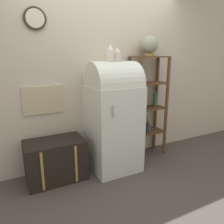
{
  "coord_description": "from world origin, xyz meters",
  "views": [
    {
      "loc": [
        -1.35,
        -2.37,
        1.6
      ],
      "look_at": [
        -0.02,
        0.23,
        0.84
      ],
      "focal_mm": 35.0,
      "sensor_mm": 36.0,
      "label": 1
    }
  ],
  "objects_px": {
    "globe": "(150,45)",
    "vase_center": "(118,55)",
    "suitcase_trunk": "(56,160)",
    "refrigerator": "(113,115)",
    "vase_left": "(110,53)"
  },
  "relations": [
    {
      "from": "suitcase_trunk",
      "to": "refrigerator",
      "type": "bearing_deg",
      "value": -3.99
    },
    {
      "from": "globe",
      "to": "vase_left",
      "type": "bearing_deg",
      "value": -166.81
    },
    {
      "from": "refrigerator",
      "to": "globe",
      "type": "relative_size",
      "value": 5.1
    },
    {
      "from": "suitcase_trunk",
      "to": "globe",
      "type": "relative_size",
      "value": 2.51
    },
    {
      "from": "globe",
      "to": "refrigerator",
      "type": "bearing_deg",
      "value": -166.14
    },
    {
      "from": "suitcase_trunk",
      "to": "vase_left",
      "type": "relative_size",
      "value": 3.55
    },
    {
      "from": "refrigerator",
      "to": "vase_left",
      "type": "distance_m",
      "value": 0.83
    },
    {
      "from": "globe",
      "to": "vase_left",
      "type": "distance_m",
      "value": 0.78
    },
    {
      "from": "suitcase_trunk",
      "to": "vase_center",
      "type": "distance_m",
      "value": 1.6
    },
    {
      "from": "refrigerator",
      "to": "vase_center",
      "type": "relative_size",
      "value": 8.68
    },
    {
      "from": "suitcase_trunk",
      "to": "globe",
      "type": "bearing_deg",
      "value": 4.32
    },
    {
      "from": "suitcase_trunk",
      "to": "vase_center",
      "type": "relative_size",
      "value": 4.26
    },
    {
      "from": "suitcase_trunk",
      "to": "vase_center",
      "type": "xyz_separation_m",
      "value": [
        0.88,
        -0.06,
        1.34
      ]
    },
    {
      "from": "globe",
      "to": "vase_center",
      "type": "relative_size",
      "value": 1.7
    },
    {
      "from": "globe",
      "to": "vase_center",
      "type": "distance_m",
      "value": 0.68
    }
  ]
}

